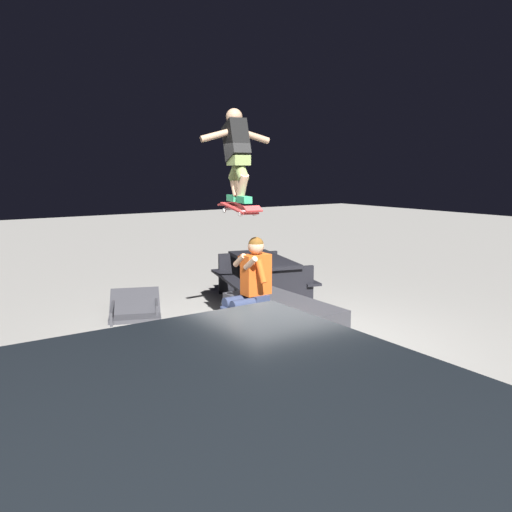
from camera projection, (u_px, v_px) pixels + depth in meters
ground_plane at (283, 347)px, 6.52m from camera, size 40.00×40.00×0.00m
ledge_box_main at (282, 322)px, 6.66m from camera, size 1.64×0.81×0.54m
person_sitting_on_ledge at (249, 286)px, 6.40m from camera, size 0.59×0.75×1.38m
skateboard at (239, 208)px, 6.35m from camera, size 1.04×0.40×0.13m
skater_airborne at (237, 151)px, 6.29m from camera, size 0.64×0.88×1.12m
kicker_ramp at (135, 310)px, 7.97m from camera, size 1.21×1.07×0.42m
picnic_table_back at (263, 272)px, 8.68m from camera, size 1.99×1.74×0.75m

